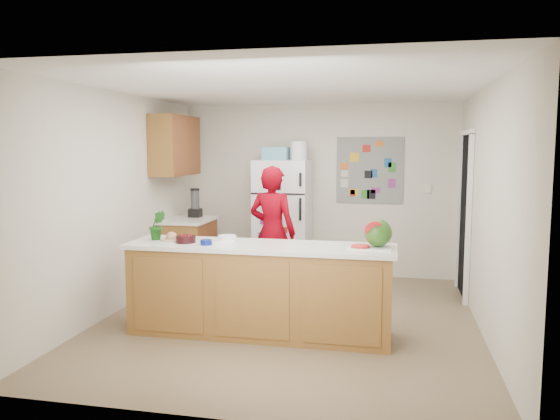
% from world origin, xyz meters
% --- Properties ---
extents(floor, '(4.00, 4.50, 0.02)m').
position_xyz_m(floor, '(0.00, 0.00, -0.01)').
color(floor, brown).
rests_on(floor, ground).
extents(wall_back, '(4.00, 0.02, 2.50)m').
position_xyz_m(wall_back, '(0.00, 2.26, 1.25)').
color(wall_back, beige).
rests_on(wall_back, ground).
extents(wall_left, '(0.02, 4.50, 2.50)m').
position_xyz_m(wall_left, '(-2.01, 0.00, 1.25)').
color(wall_left, beige).
rests_on(wall_left, ground).
extents(wall_right, '(0.02, 4.50, 2.50)m').
position_xyz_m(wall_right, '(2.01, 0.00, 1.25)').
color(wall_right, beige).
rests_on(wall_right, ground).
extents(ceiling, '(4.00, 4.50, 0.02)m').
position_xyz_m(ceiling, '(0.00, 0.00, 2.51)').
color(ceiling, white).
rests_on(ceiling, wall_back).
extents(doorway, '(0.03, 0.85, 2.04)m').
position_xyz_m(doorway, '(1.99, 1.45, 1.02)').
color(doorway, black).
rests_on(doorway, ground).
extents(peninsula_base, '(2.60, 0.62, 0.88)m').
position_xyz_m(peninsula_base, '(-0.20, -0.50, 0.44)').
color(peninsula_base, brown).
rests_on(peninsula_base, floor).
extents(peninsula_top, '(2.68, 0.70, 0.04)m').
position_xyz_m(peninsula_top, '(-0.20, -0.50, 0.90)').
color(peninsula_top, silver).
rests_on(peninsula_top, peninsula_base).
extents(side_counter_base, '(0.60, 0.80, 0.86)m').
position_xyz_m(side_counter_base, '(-1.69, 1.35, 0.43)').
color(side_counter_base, brown).
rests_on(side_counter_base, floor).
extents(side_counter_top, '(0.64, 0.84, 0.04)m').
position_xyz_m(side_counter_top, '(-1.69, 1.35, 0.88)').
color(side_counter_top, silver).
rests_on(side_counter_top, side_counter_base).
extents(upper_cabinets, '(0.35, 1.00, 0.80)m').
position_xyz_m(upper_cabinets, '(-1.82, 1.30, 1.90)').
color(upper_cabinets, brown).
rests_on(upper_cabinets, wall_left).
extents(refrigerator, '(0.75, 0.70, 1.70)m').
position_xyz_m(refrigerator, '(-0.45, 1.88, 0.85)').
color(refrigerator, silver).
rests_on(refrigerator, floor).
extents(fridge_top_bin, '(0.35, 0.28, 0.18)m').
position_xyz_m(fridge_top_bin, '(-0.55, 1.88, 1.79)').
color(fridge_top_bin, '#5999B2').
rests_on(fridge_top_bin, refrigerator).
extents(photo_collage, '(0.95, 0.01, 0.95)m').
position_xyz_m(photo_collage, '(0.75, 2.24, 1.55)').
color(photo_collage, slate).
rests_on(photo_collage, wall_back).
extents(person, '(0.67, 0.51, 1.66)m').
position_xyz_m(person, '(-0.37, 0.83, 0.83)').
color(person, '#74000C').
rests_on(person, floor).
extents(blender_appliance, '(0.12, 0.12, 0.38)m').
position_xyz_m(blender_appliance, '(-1.64, 1.53, 1.09)').
color(blender_appliance, black).
rests_on(blender_appliance, side_counter_top).
extents(cutting_board, '(0.44, 0.35, 0.01)m').
position_xyz_m(cutting_board, '(0.89, -0.47, 0.93)').
color(cutting_board, white).
rests_on(cutting_board, peninsula_top).
extents(watermelon, '(0.26, 0.26, 0.26)m').
position_xyz_m(watermelon, '(0.95, -0.45, 1.06)').
color(watermelon, '#226115').
rests_on(watermelon, cutting_board).
extents(watermelon_slice, '(0.17, 0.17, 0.02)m').
position_xyz_m(watermelon_slice, '(0.79, -0.52, 0.94)').
color(watermelon_slice, red).
rests_on(watermelon_slice, cutting_board).
extents(cherry_bowl, '(0.23, 0.23, 0.07)m').
position_xyz_m(cherry_bowl, '(-0.96, -0.55, 0.96)').
color(cherry_bowl, black).
rests_on(cherry_bowl, peninsula_top).
extents(white_bowl, '(0.20, 0.20, 0.06)m').
position_xyz_m(white_bowl, '(-0.57, -0.39, 0.95)').
color(white_bowl, silver).
rests_on(white_bowl, peninsula_top).
extents(cobalt_bowl, '(0.15, 0.15, 0.05)m').
position_xyz_m(cobalt_bowl, '(-0.71, -0.63, 0.95)').
color(cobalt_bowl, navy).
rests_on(cobalt_bowl, peninsula_top).
extents(plate, '(0.28, 0.28, 0.02)m').
position_xyz_m(plate, '(-1.15, -0.46, 0.93)').
color(plate, '#B1AA89').
rests_on(plate, peninsula_top).
extents(paper_towel, '(0.20, 0.18, 0.02)m').
position_xyz_m(paper_towel, '(-0.54, -0.55, 0.93)').
color(paper_towel, white).
rests_on(paper_towel, peninsula_top).
extents(keys, '(0.09, 0.05, 0.01)m').
position_xyz_m(keys, '(1.00, -0.57, 0.93)').
color(keys, slate).
rests_on(keys, peninsula_top).
extents(potted_plant, '(0.21, 0.20, 0.31)m').
position_xyz_m(potted_plant, '(-1.31, -0.45, 1.07)').
color(potted_plant, '#104210').
rests_on(potted_plant, peninsula_top).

